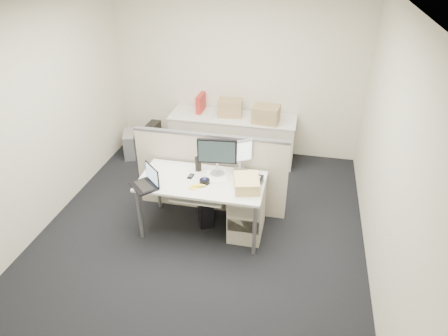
% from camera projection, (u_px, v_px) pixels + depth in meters
% --- Properties ---
extents(floor, '(4.00, 4.50, 0.01)m').
position_uv_depth(floor, '(203.00, 228.00, 5.13)').
color(floor, black).
rests_on(floor, ground).
extents(ceiling, '(4.00, 4.50, 0.01)m').
position_uv_depth(ceiling, '(196.00, 4.00, 3.75)').
color(ceiling, white).
rests_on(ceiling, ground).
extents(wall_back, '(4.00, 0.02, 2.70)m').
position_uv_depth(wall_back, '(237.00, 73.00, 6.33)').
color(wall_back, beige).
rests_on(wall_back, ground).
extents(wall_front, '(4.00, 0.02, 2.70)m').
position_uv_depth(wall_front, '(109.00, 284.00, 2.55)').
color(wall_front, beige).
rests_on(wall_front, ground).
extents(wall_left, '(0.02, 4.50, 2.70)m').
position_uv_depth(wall_left, '(40.00, 118.00, 4.80)').
color(wall_left, beige).
rests_on(wall_left, ground).
extents(wall_right, '(0.02, 4.50, 2.70)m').
position_uv_depth(wall_right, '(389.00, 151.00, 4.08)').
color(wall_right, beige).
rests_on(wall_right, ground).
extents(desk, '(1.50, 0.75, 0.73)m').
position_uv_depth(desk, '(202.00, 185.00, 4.79)').
color(desk, silver).
rests_on(desk, floor).
extents(keyboard_tray, '(0.62, 0.32, 0.02)m').
position_uv_depth(keyboard_tray, '(198.00, 196.00, 4.66)').
color(keyboard_tray, silver).
rests_on(keyboard_tray, desk).
extents(drawer_pedestal, '(0.40, 0.55, 0.65)m').
position_uv_depth(drawer_pedestal, '(247.00, 211.00, 4.91)').
color(drawer_pedestal, '#B4AB9A').
rests_on(drawer_pedestal, floor).
extents(cubicle_partition, '(2.00, 0.06, 1.10)m').
position_uv_depth(cubicle_partition, '(211.00, 174.00, 5.22)').
color(cubicle_partition, '#B6B196').
rests_on(cubicle_partition, floor).
extents(back_counter, '(2.00, 0.60, 0.72)m').
position_uv_depth(back_counter, '(232.00, 138.00, 6.57)').
color(back_counter, '#B4AB9A').
rests_on(back_counter, floor).
extents(monitor_main, '(0.49, 0.23, 0.47)m').
position_uv_depth(monitor_main, '(217.00, 157.00, 4.76)').
color(monitor_main, black).
rests_on(monitor_main, desk).
extents(monitor_small, '(0.37, 0.32, 0.40)m').
position_uv_depth(monitor_small, '(240.00, 156.00, 4.85)').
color(monitor_small, '#B7B7BC').
rests_on(monitor_small, desk).
extents(laptop, '(0.40, 0.40, 0.24)m').
position_uv_depth(laptop, '(143.00, 178.00, 4.57)').
color(laptop, black).
rests_on(laptop, desk).
extents(trackball, '(0.14, 0.14, 0.05)m').
position_uv_depth(trackball, '(205.00, 181.00, 4.69)').
color(trackball, black).
rests_on(trackball, desk).
extents(desk_phone, '(0.24, 0.21, 0.07)m').
position_uv_depth(desk_phone, '(253.00, 180.00, 4.70)').
color(desk_phone, black).
rests_on(desk_phone, desk).
extents(paper_stack, '(0.31, 0.35, 0.01)m').
position_uv_depth(paper_stack, '(216.00, 176.00, 4.83)').
color(paper_stack, white).
rests_on(paper_stack, desk).
extents(sticky_pad, '(0.10, 0.10, 0.01)m').
position_uv_depth(sticky_pad, '(194.00, 188.00, 4.61)').
color(sticky_pad, yellow).
rests_on(sticky_pad, desk).
extents(travel_mug, '(0.10, 0.10, 0.17)m').
position_uv_depth(travel_mug, '(198.00, 164.00, 4.92)').
color(travel_mug, black).
rests_on(travel_mug, desk).
extents(banana, '(0.18, 0.10, 0.04)m').
position_uv_depth(banana, '(198.00, 186.00, 4.62)').
color(banana, '#FFF73A').
rests_on(banana, desk).
extents(cellphone, '(0.07, 0.11, 0.01)m').
position_uv_depth(cellphone, '(191.00, 176.00, 4.82)').
color(cellphone, black).
rests_on(cellphone, desk).
extents(manila_folders, '(0.36, 0.41, 0.13)m').
position_uv_depth(manila_folders, '(247.00, 183.00, 4.58)').
color(manila_folders, tan).
rests_on(manila_folders, desk).
extents(keyboard, '(0.51, 0.21, 0.03)m').
position_uv_depth(keyboard, '(195.00, 192.00, 4.69)').
color(keyboard, black).
rests_on(keyboard, keyboard_tray).
extents(pc_tower_desk, '(0.32, 0.47, 0.41)m').
position_uv_depth(pc_tower_desk, '(205.00, 206.00, 5.20)').
color(pc_tower_desk, black).
rests_on(pc_tower_desk, floor).
extents(pc_tower_spare_dark, '(0.19, 0.45, 0.41)m').
position_uv_depth(pc_tower_spare_dark, '(152.00, 135.00, 6.99)').
color(pc_tower_spare_dark, black).
rests_on(pc_tower_spare_dark, floor).
extents(pc_tower_spare_silver, '(0.32, 0.47, 0.41)m').
position_uv_depth(pc_tower_spare_silver, '(130.00, 144.00, 6.70)').
color(pc_tower_spare_silver, '#B7B7BC').
rests_on(pc_tower_spare_silver, floor).
extents(cardboard_box_left, '(0.40, 0.32, 0.28)m').
position_uv_depth(cardboard_box_left, '(230.00, 108.00, 6.34)').
color(cardboard_box_left, tan).
rests_on(cardboard_box_left, back_counter).
extents(cardboard_box_right, '(0.42, 0.34, 0.28)m').
position_uv_depth(cardboard_box_right, '(266.00, 115.00, 6.11)').
color(cardboard_box_right, tan).
rests_on(cardboard_box_right, back_counter).
extents(red_binder, '(0.09, 0.33, 0.31)m').
position_uv_depth(red_binder, '(201.00, 104.00, 6.49)').
color(red_binder, '#AB221E').
rests_on(red_binder, back_counter).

